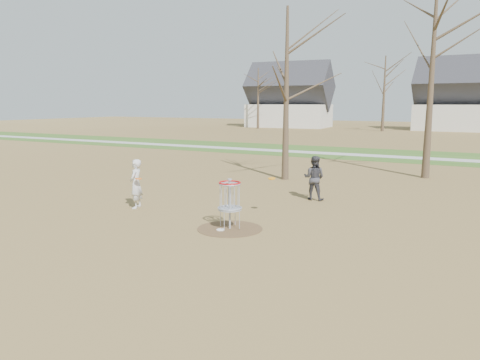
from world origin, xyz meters
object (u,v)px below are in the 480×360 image
at_px(player_throwing, 314,178).
at_px(disc_grounded, 220,230).
at_px(player_standing, 136,184).
at_px(disc_golf_basket, 230,196).

distance_m(player_throwing, disc_grounded, 5.21).
xyz_separation_m(player_standing, player_throwing, (4.65, 4.05, -0.02)).
relative_size(player_standing, player_throwing, 1.02).
bearing_deg(disc_golf_basket, disc_grounded, -118.11).
distance_m(player_standing, player_throwing, 6.17).
distance_m(disc_grounded, disc_golf_basket, 0.94).
distance_m(player_standing, disc_golf_basket, 4.05).
bearing_deg(disc_golf_basket, player_standing, 169.00).
height_order(player_throwing, disc_golf_basket, player_throwing).
xyz_separation_m(player_throwing, disc_golf_basket, (-0.68, -4.83, 0.13)).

